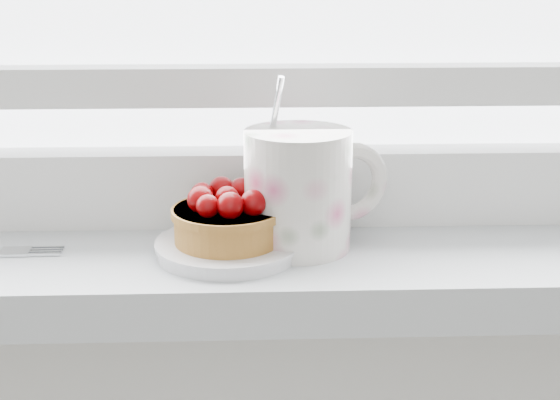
{
  "coord_description": "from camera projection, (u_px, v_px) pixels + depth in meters",
  "views": [
    {
      "loc": [
        0.02,
        1.26,
        1.18
      ],
      "look_at": [
        0.05,
        1.88,
        0.99
      ],
      "focal_mm": 50.0,
      "sensor_mm": 36.0,
      "label": 1
    }
  ],
  "objects": [
    {
      "name": "saucer",
      "position": [
        228.0,
        248.0,
        0.66
      ],
      "size": [
        0.12,
        0.12,
        0.01
      ],
      "primitive_type": "cylinder",
      "color": "silver",
      "rests_on": "windowsill"
    },
    {
      "name": "raspberry_tart",
      "position": [
        227.0,
        217.0,
        0.65
      ],
      "size": [
        0.09,
        0.09,
        0.05
      ],
      "color": "#945C20",
      "rests_on": "saucer"
    },
    {
      "name": "floral_mug",
      "position": [
        302.0,
        187.0,
        0.66
      ],
      "size": [
        0.14,
        0.12,
        0.15
      ],
      "color": "silver",
      "rests_on": "windowsill"
    }
  ]
}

